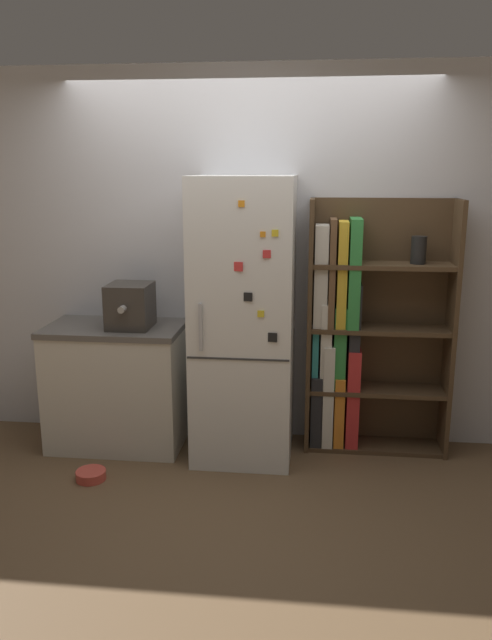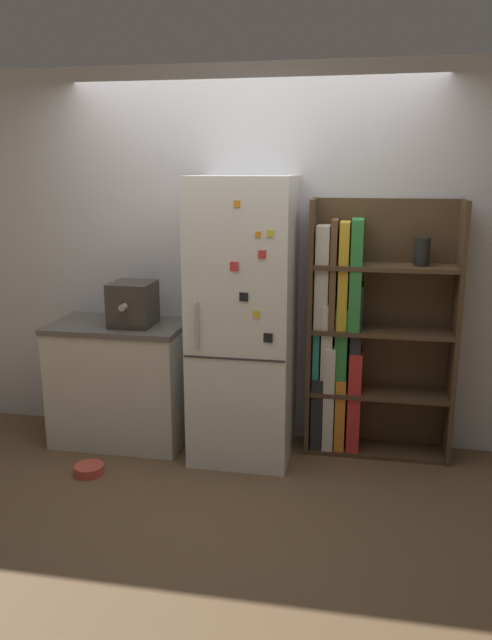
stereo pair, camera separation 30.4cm
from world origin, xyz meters
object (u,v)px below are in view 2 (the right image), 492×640
object	(u,v)px
refrigerator	(244,321)
pet_bowl	(89,469)
bookshelf	(359,340)
espresso_machine	(133,304)

from	to	relation	value
refrigerator	pet_bowl	bearing A→B (deg)	-150.82
bookshelf	pet_bowl	distance (m)	1.97
bookshelf	espresso_machine	size ratio (longest dim) A/B	4.81
refrigerator	bookshelf	xyz separation A→B (m)	(0.76, 0.20, -0.15)
espresso_machine	pet_bowl	distance (m)	1.12
bookshelf	espresso_machine	world-z (taller)	bookshelf
refrigerator	espresso_machine	distance (m)	0.78
refrigerator	espresso_machine	size ratio (longest dim) A/B	5.22
refrigerator	bookshelf	distance (m)	0.79
refrigerator	bookshelf	world-z (taller)	refrigerator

